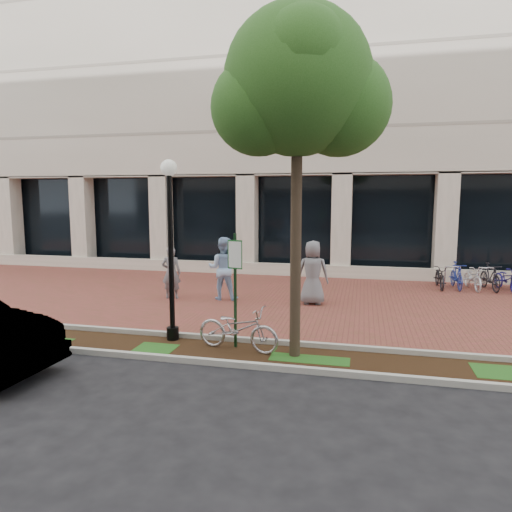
% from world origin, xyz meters
% --- Properties ---
extents(ground, '(120.00, 120.00, 0.00)m').
position_xyz_m(ground, '(0.00, 0.00, 0.00)').
color(ground, black).
rests_on(ground, ground).
extents(brick_plaza, '(40.00, 9.00, 0.01)m').
position_xyz_m(brick_plaza, '(0.00, 0.00, 0.01)').
color(brick_plaza, brown).
rests_on(brick_plaza, ground).
extents(planting_strip, '(40.00, 1.50, 0.01)m').
position_xyz_m(planting_strip, '(0.00, -5.25, 0.01)').
color(planting_strip, black).
rests_on(planting_strip, ground).
extents(curb_plaza_side, '(40.00, 0.12, 0.12)m').
position_xyz_m(curb_plaza_side, '(0.00, -4.50, 0.06)').
color(curb_plaza_side, '#AAAAA1').
rests_on(curb_plaza_side, ground).
extents(curb_street_side, '(40.00, 0.12, 0.12)m').
position_xyz_m(curb_street_side, '(0.00, -6.00, 0.06)').
color(curb_street_side, '#AAAAA1').
rests_on(curb_street_side, ground).
extents(near_office_building, '(40.00, 12.12, 16.00)m').
position_xyz_m(near_office_building, '(0.00, 10.47, 10.05)').
color(near_office_building, beige).
rests_on(near_office_building, ground).
extents(parking_sign, '(0.34, 0.07, 2.50)m').
position_xyz_m(parking_sign, '(0.22, -4.88, 1.59)').
color(parking_sign, '#14381B').
rests_on(parking_sign, ground).
extents(lamppost, '(0.36, 0.36, 4.09)m').
position_xyz_m(lamppost, '(-1.33, -4.69, 2.31)').
color(lamppost, black).
rests_on(lamppost, ground).
extents(street_tree, '(3.43, 2.86, 6.91)m').
position_xyz_m(street_tree, '(1.60, -5.09, 5.29)').
color(street_tree, '#423325').
rests_on(street_tree, ground).
extents(locked_bicycle, '(1.95, 0.97, 0.98)m').
position_xyz_m(locked_bicycle, '(0.33, -5.06, 0.49)').
color(locked_bicycle, '#B6B5BA').
rests_on(locked_bicycle, ground).
extents(pedestrian_left, '(0.68, 0.52, 1.70)m').
position_xyz_m(pedestrian_left, '(-3.12, -0.66, 0.85)').
color(pedestrian_left, slate).
rests_on(pedestrian_left, ground).
extents(pedestrian_mid, '(1.04, 0.85, 2.01)m').
position_xyz_m(pedestrian_mid, '(-1.45, -0.40, 1.01)').
color(pedestrian_mid, '#95B8DE').
rests_on(pedestrian_mid, ground).
extents(pedestrian_right, '(1.00, 0.69, 1.97)m').
position_xyz_m(pedestrian_right, '(1.41, -0.42, 0.98)').
color(pedestrian_right, slate).
rests_on(pedestrian_right, ground).
extents(bike_rack_cluster, '(4.13, 1.75, 0.97)m').
position_xyz_m(bike_rack_cluster, '(7.27, 3.11, 0.45)').
color(bike_rack_cluster, black).
rests_on(bike_rack_cluster, ground).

